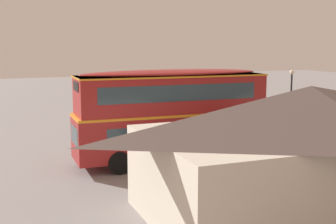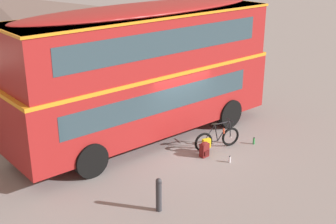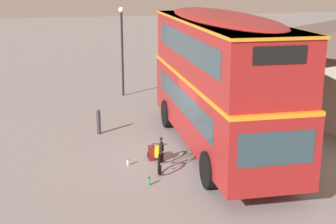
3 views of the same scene
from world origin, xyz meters
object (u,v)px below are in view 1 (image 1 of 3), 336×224
double_decker_bus (171,112)px  touring_bicycle (136,148)px  water_bottle_green_metal (110,152)px  street_lamp (291,97)px  backpack_on_ground (148,148)px  water_bottle_clear_plastic (138,148)px  kerb_bollard (189,135)px

double_decker_bus → touring_bicycle: size_ratio=5.88×
water_bottle_green_metal → double_decker_bus: bearing=128.8°
touring_bicycle → water_bottle_green_metal: touring_bicycle is taller
double_decker_bus → street_lamp: double_decker_bus is taller
street_lamp → backpack_on_ground: bearing=-3.7°
backpack_on_ground → water_bottle_green_metal: (2.00, -0.53, -0.15)m
water_bottle_clear_plastic → water_bottle_green_metal: size_ratio=0.89×
water_bottle_green_metal → kerb_bollard: (-5.26, -0.84, 0.38)m
street_lamp → double_decker_bus: bearing=11.7°
water_bottle_green_metal → street_lamp: 11.69m
touring_bicycle → water_bottle_clear_plastic: (-0.43, -0.98, -0.26)m
backpack_on_ground → kerb_bollard: kerb_bollard is taller
touring_bicycle → kerb_bollard: bearing=-159.4°
backpack_on_ground → water_bottle_clear_plastic: backpack_on_ground is taller
backpack_on_ground → water_bottle_clear_plastic: size_ratio=2.29×
backpack_on_ground → kerb_bollard: bearing=-157.2°
backpack_on_ground → water_bottle_clear_plastic: (0.29, -0.85, -0.16)m
double_decker_bus → street_lamp: (-8.93, -1.85, 0.12)m
kerb_bollard → backpack_on_ground: bearing=22.8°
water_bottle_green_metal → kerb_bollard: size_ratio=0.26×
water_bottle_clear_plastic → street_lamp: (-9.61, 1.45, 2.66)m
water_bottle_clear_plastic → kerb_bollard: bearing=-171.7°
backpack_on_ground → street_lamp: street_lamp is taller
water_bottle_clear_plastic → street_lamp: bearing=171.4°
water_bottle_clear_plastic → touring_bicycle: bearing=66.4°
kerb_bollard → touring_bicycle: bearing=20.6°
touring_bicycle → water_bottle_green_metal: size_ratio=6.67×
water_bottle_green_metal → street_lamp: size_ratio=0.06×
double_decker_bus → water_bottle_green_metal: bearing=-51.2°
double_decker_bus → water_bottle_green_metal: double_decker_bus is taller
backpack_on_ground → touring_bicycle: bearing=10.1°
double_decker_bus → touring_bicycle: double_decker_bus is taller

